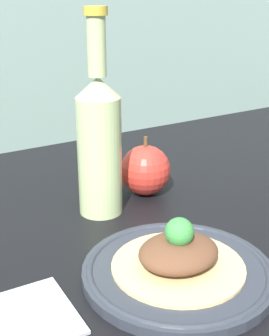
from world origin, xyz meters
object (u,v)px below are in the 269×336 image
(plated_food, at_px, (178,254))
(apple, at_px, (145,170))
(cider_bottle, at_px, (99,140))
(plate, at_px, (178,271))

(plated_food, distance_m, apple, 0.25)
(cider_bottle, bearing_deg, apple, 12.39)
(cider_bottle, xyz_separation_m, apple, (0.09, 0.02, -0.07))
(plate, height_order, plated_food, plated_food)
(plated_food, xyz_separation_m, apple, (0.10, 0.23, 0.01))
(cider_bottle, distance_m, apple, 0.12)
(apple, bearing_deg, cider_bottle, -167.61)
(plated_food, relative_size, cider_bottle, 0.53)
(cider_bottle, height_order, apple, cider_bottle)
(plate, xyz_separation_m, plated_food, (0.00, 0.00, 0.02))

